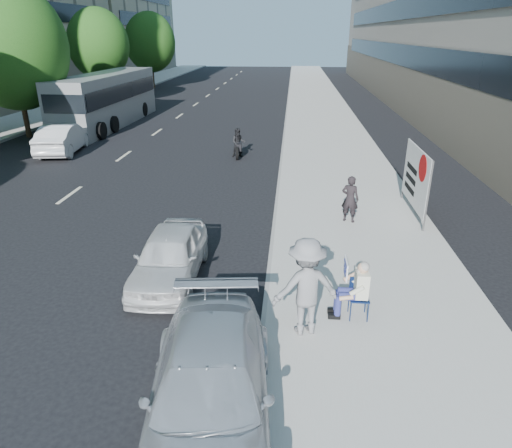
# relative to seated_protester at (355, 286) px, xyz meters

# --- Properties ---
(ground) EXTENTS (160.00, 160.00, 0.00)m
(ground) POSITION_rel_seated_protester_xyz_m (-3.33, -0.47, -0.87)
(ground) COLOR black
(ground) RESTS_ON ground
(near_sidewalk) EXTENTS (5.00, 120.00, 0.15)m
(near_sidewalk) POSITION_rel_seated_protester_xyz_m (0.67, 19.53, -0.80)
(near_sidewalk) COLOR #AEACA3
(near_sidewalk) RESTS_ON ground
(far_sidewalk) EXTENTS (4.50, 120.00, 0.15)m
(far_sidewalk) POSITION_rel_seated_protester_xyz_m (-20.08, 19.53, -0.80)
(far_sidewalk) COLOR #AEACA3
(far_sidewalk) RESTS_ON ground
(tree_far_c) EXTENTS (6.00, 6.00, 8.47)m
(tree_far_c) POSITION_rel_seated_protester_xyz_m (-17.03, 17.53, 4.15)
(tree_far_c) COLOR #382616
(tree_far_c) RESTS_ON ground
(tree_far_d) EXTENTS (4.80, 4.80, 7.65)m
(tree_far_d) POSITION_rel_seated_protester_xyz_m (-17.03, 29.53, 4.01)
(tree_far_d) COLOR #382616
(tree_far_d) RESTS_ON ground
(tree_far_e) EXTENTS (5.40, 5.40, 7.89)m
(tree_far_e) POSITION_rel_seated_protester_xyz_m (-17.03, 43.53, 3.91)
(tree_far_e) COLOR #382616
(tree_far_e) RESTS_ON ground
(seated_protester) EXTENTS (0.83, 1.12, 1.31)m
(seated_protester) POSITION_rel_seated_protester_xyz_m (0.00, 0.00, 0.00)
(seated_protester) COLOR navy
(seated_protester) RESTS_ON near_sidewalk
(jogger) EXTENTS (1.48, 1.10, 2.04)m
(jogger) POSITION_rel_seated_protester_xyz_m (-1.03, -0.61, 0.30)
(jogger) COLOR slate
(jogger) RESTS_ON near_sidewalk
(pedestrian_woman) EXTENTS (0.64, 0.54, 1.51)m
(pedestrian_woman) POSITION_rel_seated_protester_xyz_m (0.49, 5.36, 0.03)
(pedestrian_woman) COLOR black
(pedestrian_woman) RESTS_ON near_sidewalk
(protest_banner) EXTENTS (0.08, 3.06, 2.20)m
(protest_banner) POSITION_rel_seated_protester_xyz_m (2.66, 6.24, 0.53)
(protest_banner) COLOR #4C4C4C
(protest_banner) RESTS_ON near_sidewalk
(parked_sedan) EXTENTS (2.42, 4.92, 1.38)m
(parked_sedan) POSITION_rel_seated_protester_xyz_m (-2.53, -3.00, -0.18)
(parked_sedan) COLOR silver
(parked_sedan) RESTS_ON ground
(white_sedan_near) EXTENTS (1.58, 3.77, 1.27)m
(white_sedan_near) POSITION_rel_seated_protester_xyz_m (-4.33, 1.53, -0.24)
(white_sedan_near) COLOR silver
(white_sedan_near) RESTS_ON ground
(white_sedan_mid) EXTENTS (2.17, 4.67, 1.48)m
(white_sedan_mid) POSITION_rel_seated_protester_xyz_m (-13.14, 14.05, -0.13)
(white_sedan_mid) COLOR silver
(white_sedan_mid) RESTS_ON ground
(motorcycle) EXTENTS (0.75, 2.05, 1.42)m
(motorcycle) POSITION_rel_seated_protester_xyz_m (-4.04, 13.91, -0.24)
(motorcycle) COLOR black
(motorcycle) RESTS_ON ground
(bus) EXTENTS (2.89, 12.11, 3.30)m
(bus) POSITION_rel_seated_protester_xyz_m (-13.67, 21.76, 0.76)
(bus) COLOR gray
(bus) RESTS_ON ground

